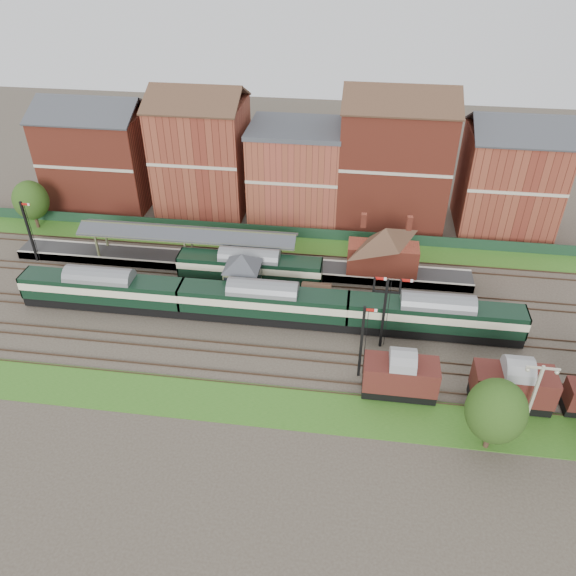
# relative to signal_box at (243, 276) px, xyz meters

# --- Properties ---
(ground) EXTENTS (160.00, 160.00, 0.00)m
(ground) POSITION_rel_signal_box_xyz_m (3.00, -3.25, -3.19)
(ground) COLOR #473D33
(ground) RESTS_ON ground
(grass_back) EXTENTS (90.00, 4.50, 0.06)m
(grass_back) POSITION_rel_signal_box_xyz_m (3.00, 12.75, -3.16)
(grass_back) COLOR #2D6619
(grass_back) RESTS_ON ground
(grass_front) EXTENTS (90.00, 5.00, 0.06)m
(grass_front) POSITION_rel_signal_box_xyz_m (3.00, -15.25, -3.16)
(grass_front) COLOR #2D6619
(grass_front) RESTS_ON ground
(fence) EXTENTS (90.00, 0.12, 1.50)m
(fence) POSITION_rel_signal_box_xyz_m (3.00, 14.75, -2.44)
(fence) COLOR #193823
(fence) RESTS_ON ground
(platform) EXTENTS (55.00, 3.40, 1.00)m
(platform) POSITION_rel_signal_box_xyz_m (-2.00, 6.50, -2.69)
(platform) COLOR #2D2D2D
(platform) RESTS_ON ground
(signal_box) EXTENTS (5.40, 5.40, 6.00)m
(signal_box) POSITION_rel_signal_box_xyz_m (0.00, 0.00, 0.00)
(signal_box) COLOR #5F6C4D
(signal_box) RESTS_ON ground
(brick_hut) EXTENTS (3.20, 2.64, 2.94)m
(brick_hut) POSITION_rel_signal_box_xyz_m (8.00, 0.00, -2.00)
(brick_hut) COLOR maroon
(brick_hut) RESTS_ON ground
(station_building) EXTENTS (8.10, 8.10, 5.90)m
(station_building) POSITION_rel_signal_box_xyz_m (15.00, 6.50, 0.76)
(station_building) COLOR #983926
(station_building) RESTS_ON platform
(canopy) EXTENTS (26.00, 3.89, 4.08)m
(canopy) POSITION_rel_signal_box_xyz_m (-8.00, 6.50, 1.39)
(canopy) COLOR #545A38
(canopy) RESTS_ON platform
(semaphore_bracket) EXTENTS (3.60, 0.25, 8.18)m
(semaphore_bracket) POSITION_rel_signal_box_xyz_m (15.04, -5.75, 1.44)
(semaphore_bracket) COLOR black
(semaphore_bracket) RESTS_ON ground
(semaphore_platform_end) EXTENTS (1.23, 0.25, 8.00)m
(semaphore_platform_end) POSITION_rel_signal_box_xyz_m (-26.98, 4.75, 0.96)
(semaphore_platform_end) COLOR black
(semaphore_platform_end) RESTS_ON ground
(semaphore_siding) EXTENTS (1.23, 0.25, 8.00)m
(semaphore_siding) POSITION_rel_signal_box_xyz_m (13.02, -10.25, 0.96)
(semaphore_siding) COLOR black
(semaphore_siding) RESTS_ON ground
(yard_lamp) EXTENTS (2.60, 0.22, 7.00)m
(yard_lamp) POSITION_rel_signal_box_xyz_m (27.00, -14.75, 0.79)
(yard_lamp) COLOR beige
(yard_lamp) RESTS_ON ground
(town_backdrop) EXTENTS (69.00, 10.00, 16.00)m
(town_backdrop) POSITION_rel_signal_box_xyz_m (2.82, 21.75, 3.81)
(town_backdrop) COLOR #983926
(town_backdrop) RESTS_ON ground
(dmu_train) EXTENTS (52.59, 2.77, 4.04)m
(dmu_train) POSITION_rel_signal_box_xyz_m (2.77, -3.25, -0.82)
(dmu_train) COLOR black
(dmu_train) RESTS_ON ground
(platform_railcar) EXTENTS (16.48, 2.60, 3.79)m
(platform_railcar) POSITION_rel_signal_box_xyz_m (0.09, 3.25, -0.96)
(platform_railcar) COLOR black
(platform_railcar) RESTS_ON ground
(goods_van_a) EXTENTS (6.50, 2.82, 3.95)m
(goods_van_a) POSITION_rel_signal_box_xyz_m (16.60, -12.25, -0.96)
(goods_van_a) COLOR black
(goods_van_a) RESTS_ON ground
(goods_van_b) EXTENTS (6.78, 2.94, 4.11)m
(goods_van_b) POSITION_rel_signal_box_xyz_m (26.18, -12.25, -0.87)
(goods_van_b) COLOR black
(goods_van_b) RESTS_ON ground
(tree_far) EXTENTS (4.73, 4.73, 6.90)m
(tree_far) POSITION_rel_signal_box_xyz_m (23.58, -17.25, 0.98)
(tree_far) COLOR #382619
(tree_far) RESTS_ON ground
(tree_back) EXTENTS (4.59, 4.59, 6.70)m
(tree_back) POSITION_rel_signal_box_xyz_m (-31.10, 12.71, 0.86)
(tree_back) COLOR #382619
(tree_back) RESTS_ON ground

